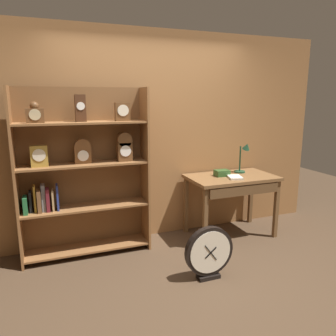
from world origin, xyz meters
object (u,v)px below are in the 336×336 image
at_px(desk_lamp, 244,156).
at_px(toolbox_small, 222,173).
at_px(bookshelf, 82,173).
at_px(round_clock_large, 209,253).
at_px(open_repair_manual, 235,177).
at_px(workbench, 232,184).

relative_size(desk_lamp, toolbox_small, 2.27).
relative_size(bookshelf, round_clock_large, 3.46).
bearing_deg(round_clock_large, bookshelf, 136.80).
relative_size(desk_lamp, open_repair_manual, 1.87).
height_order(bookshelf, workbench, bookshelf).
bearing_deg(open_repair_manual, bookshelf, -171.29).
distance_m(workbench, desk_lamp, 0.43).
height_order(workbench, desk_lamp, desk_lamp).
distance_m(bookshelf, desk_lamp, 2.10).
distance_m(workbench, open_repair_manual, 0.15).
height_order(toolbox_small, round_clock_large, toolbox_small).
distance_m(bookshelf, round_clock_large, 1.63).
height_order(desk_lamp, open_repair_manual, desk_lamp).
bearing_deg(bookshelf, workbench, -4.96).
xyz_separation_m(desk_lamp, round_clock_large, (-1.02, -0.99, -0.75)).
relative_size(bookshelf, workbench, 1.70).
bearing_deg(desk_lamp, toolbox_small, -169.29).
distance_m(workbench, round_clock_large, 1.22).
xyz_separation_m(bookshelf, workbench, (1.85, -0.16, -0.27)).
bearing_deg(round_clock_large, workbench, 47.83).
height_order(toolbox_small, open_repair_manual, toolbox_small).
bearing_deg(bookshelf, toolbox_small, -2.91).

